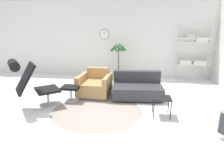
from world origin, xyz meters
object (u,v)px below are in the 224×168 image
at_px(potted_plant, 119,60).
at_px(shelf_unit, 194,51).
at_px(armchair_red, 95,85).
at_px(lounge_chair, 30,79).
at_px(couch_low, 137,89).
at_px(ottoman, 71,90).
at_px(side_table, 162,100).

bearing_deg(potted_plant, shelf_unit, 1.42).
height_order(armchair_red, shelf_unit, shelf_unit).
distance_m(lounge_chair, potted_plant, 3.53).
bearing_deg(couch_low, lounge_chair, 19.83).
xyz_separation_m(couch_low, shelf_unit, (1.92, 2.02, 0.80)).
bearing_deg(couch_low, potted_plant, -74.28).
height_order(couch_low, potted_plant, potted_plant).
bearing_deg(lounge_chair, shelf_unit, 87.17).
bearing_deg(shelf_unit, ottoman, -145.12).
xyz_separation_m(ottoman, couch_low, (1.71, 0.51, -0.05)).
xyz_separation_m(side_table, shelf_unit, (1.37, 3.14, 0.66)).
relative_size(ottoman, side_table, 1.09).
relative_size(ottoman, shelf_unit, 0.24).
height_order(lounge_chair, shelf_unit, shelf_unit).
height_order(lounge_chair, ottoman, lounge_chair).
distance_m(couch_low, side_table, 1.26).
bearing_deg(ottoman, couch_low, 16.66).
bearing_deg(ottoman, side_table, -15.18).
bearing_deg(couch_low, armchair_red, -5.30).
distance_m(ottoman, shelf_unit, 4.49).
bearing_deg(side_table, potted_plant, 112.24).
bearing_deg(couch_low, ottoman, 12.27).
height_order(couch_low, side_table, couch_low).
bearing_deg(lounge_chair, potted_plant, 111.84).
bearing_deg(armchair_red, lounge_chair, 44.21).
xyz_separation_m(armchair_red, potted_plant, (0.47, 1.93, 0.39)).
bearing_deg(potted_plant, couch_low, -69.89).
height_order(ottoman, shelf_unit, shelf_unit).
relative_size(couch_low, side_table, 3.26).
bearing_deg(potted_plant, side_table, -67.76).
height_order(armchair_red, side_table, armchair_red).
distance_m(couch_low, potted_plant, 2.12).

